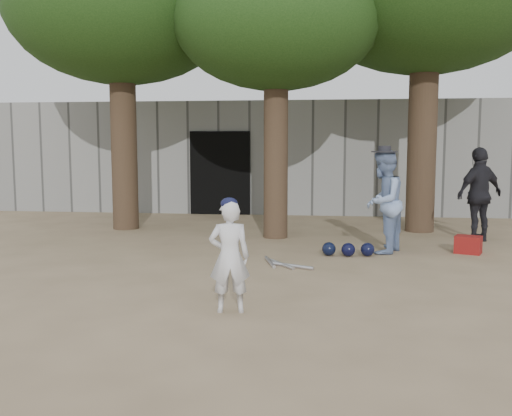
# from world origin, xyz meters

# --- Properties ---
(ground) EXTENTS (70.00, 70.00, 0.00)m
(ground) POSITION_xyz_m (0.00, 0.00, 0.00)
(ground) COLOR #937C5E
(ground) RESTS_ON ground
(boy_player) EXTENTS (0.50, 0.38, 1.25)m
(boy_player) POSITION_xyz_m (0.55, -0.96, 0.62)
(boy_player) COLOR silver
(boy_player) RESTS_ON ground
(spectator_blue) EXTENTS (0.95, 1.05, 1.77)m
(spectator_blue) POSITION_xyz_m (2.57, 2.80, 0.88)
(spectator_blue) COLOR #7F98C5
(spectator_blue) RESTS_ON ground
(spectator_dark) EXTENTS (1.13, 0.94, 1.81)m
(spectator_dark) POSITION_xyz_m (4.51, 4.22, 0.90)
(spectator_dark) COLOR black
(spectator_dark) RESTS_ON ground
(red_bag) EXTENTS (0.51, 0.46, 0.30)m
(red_bag) POSITION_xyz_m (4.03, 2.93, 0.15)
(red_bag) COLOR maroon
(red_bag) RESTS_ON ground
(back_building) EXTENTS (16.00, 5.24, 3.00)m
(back_building) POSITION_xyz_m (-0.00, 10.33, 1.50)
(back_building) COLOR gray
(back_building) RESTS_ON ground
(helmet_row) EXTENTS (0.87, 0.28, 0.23)m
(helmet_row) POSITION_xyz_m (1.98, 2.42, 0.11)
(helmet_row) COLOR black
(helmet_row) RESTS_ON ground
(bat_pile) EXTENTS (0.82, 0.78, 0.06)m
(bat_pile) POSITION_xyz_m (0.92, 1.53, 0.03)
(bat_pile) COLOR silver
(bat_pile) RESTS_ON ground
(tree_row) EXTENTS (11.40, 5.80, 6.69)m
(tree_row) POSITION_xyz_m (0.74, 5.02, 4.69)
(tree_row) COLOR brown
(tree_row) RESTS_ON ground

